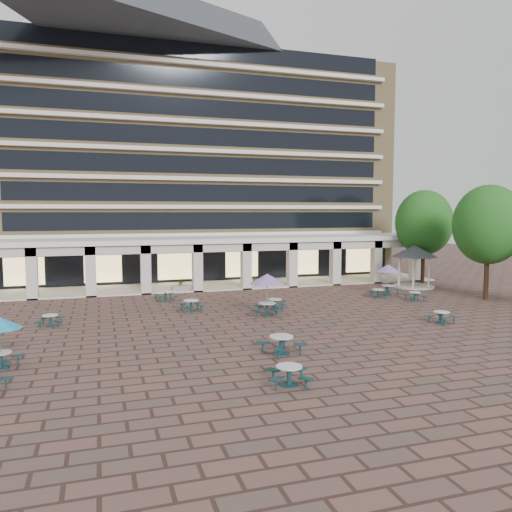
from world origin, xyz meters
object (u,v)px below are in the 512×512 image
Objects in this scene: picnic_table_3 at (442,316)px; gazebo at (414,256)px; planter_right at (255,283)px; picnic_table_1 at (289,374)px; planter_left at (181,286)px.

gazebo reaches higher than picnic_table_3.
planter_right reaches higher than picnic_table_3.
picnic_table_1 is 1.31× the size of planter_left.
picnic_table_1 reaches higher than picnic_table_3.
planter_left reaches higher than picnic_table_3.
planter_right is at bearing 163.80° from gazebo.
picnic_table_1 is 1.07× the size of picnic_table_3.
planter_right reaches higher than picnic_table_1.
gazebo is at bearing -16.20° from planter_right.
gazebo reaches higher than picnic_table_1.
gazebo is (6.95, 12.72, 2.36)m from picnic_table_3.
picnic_table_1 is 1.31× the size of planter_right.
gazebo is at bearing -11.08° from planter_left.
gazebo is 14.19m from planter_right.
planter_left is 1.00× the size of planter_right.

